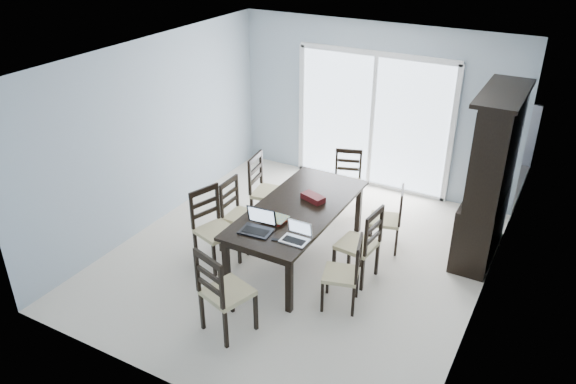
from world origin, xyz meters
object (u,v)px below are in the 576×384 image
at_px(chair_left_near, 211,219).
at_px(chair_left_far, 263,183).
at_px(china_hutch, 490,179).
at_px(laptop_silver, 295,237).
at_px(chair_right_far, 392,212).
at_px(cell_phone, 276,240).
at_px(dining_table, 298,212).
at_px(laptop_dark, 256,227).
at_px(chair_end_near, 219,285).
at_px(game_box, 313,198).
at_px(chair_end_far, 348,174).
at_px(chair_left_mid, 236,206).
at_px(chair_right_near, 349,266).
at_px(hot_tub, 365,131).
at_px(chair_right_mid, 365,237).

bearing_deg(chair_left_near, chair_left_far, -165.29).
bearing_deg(china_hutch, laptop_silver, -130.51).
height_order(chair_right_far, cell_phone, chair_right_far).
distance_m(dining_table, laptop_dark, 0.79).
bearing_deg(chair_end_near, laptop_silver, 85.98).
distance_m(dining_table, game_box, 0.28).
height_order(chair_end_far, game_box, chair_end_far).
bearing_deg(china_hutch, laptop_dark, -137.17).
relative_size(chair_left_mid, chair_right_near, 1.05).
bearing_deg(hot_tub, cell_phone, -81.37).
height_order(laptop_silver, cell_phone, laptop_silver).
bearing_deg(chair_end_near, chair_left_mid, 135.17).
distance_m(dining_table, chair_left_far, 1.05).
distance_m(chair_end_near, laptop_silver, 1.03).
xyz_separation_m(laptop_dark, hot_tub, (-0.37, 4.32, -0.36)).
bearing_deg(chair_right_near, chair_end_near, 122.14).
xyz_separation_m(chair_left_mid, chair_end_near, (0.84, -1.59, 0.06)).
distance_m(chair_right_mid, cell_phone, 1.09).
xyz_separation_m(chair_right_near, chair_right_mid, (-0.04, 0.55, 0.06)).
bearing_deg(china_hutch, chair_left_mid, -155.29).
height_order(china_hutch, hot_tub, china_hutch).
bearing_deg(chair_right_far, chair_right_mid, 160.46).
bearing_deg(chair_left_mid, chair_end_near, 27.34).
relative_size(chair_end_near, laptop_dark, 3.08).
bearing_deg(hot_tub, china_hutch, -42.29).
bearing_deg(chair_left_mid, chair_left_near, -7.26).
bearing_deg(chair_right_near, chair_right_mid, -11.18).
bearing_deg(chair_left_far, china_hutch, 94.77).
bearing_deg(chair_left_near, game_box, 146.55).
distance_m(chair_left_far, chair_right_mid, 1.89).
distance_m(cell_phone, hot_tub, 4.43).
bearing_deg(chair_right_mid, chair_right_far, 2.05).
height_order(china_hutch, chair_end_near, china_hutch).
bearing_deg(chair_end_near, china_hutch, 72.13).
relative_size(chair_left_mid, chair_left_far, 0.91).
distance_m(dining_table, chair_right_near, 1.13).
bearing_deg(chair_left_far, chair_end_near, 12.19).
height_order(dining_table, chair_right_near, chair_right_near).
distance_m(chair_right_near, game_box, 1.23).
bearing_deg(game_box, chair_end_far, 93.70).
xyz_separation_m(chair_right_near, chair_right_far, (0.01, 1.39, 0.00)).
height_order(chair_left_mid, laptop_silver, chair_left_mid).
relative_size(chair_right_near, hot_tub, 0.50).
distance_m(chair_end_far, laptop_silver, 2.33).
bearing_deg(chair_end_near, chair_right_mid, 77.11).
height_order(china_hutch, chair_right_mid, china_hutch).
bearing_deg(hot_tub, chair_left_mid, -95.60).
distance_m(dining_table, chair_left_near, 1.09).
distance_m(chair_left_far, hot_tub, 2.99).
height_order(china_hutch, chair_end_far, china_hutch).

